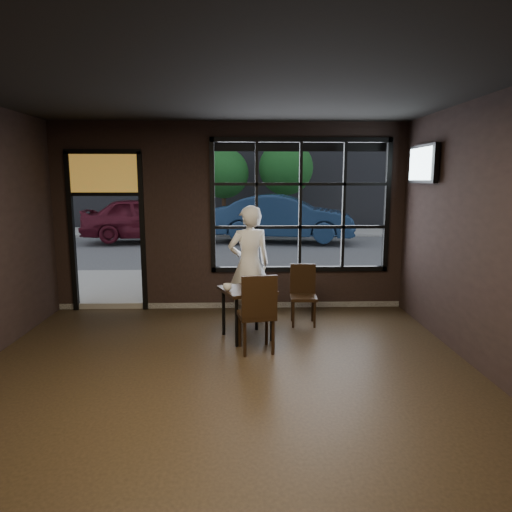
{
  "coord_description": "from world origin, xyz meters",
  "views": [
    {
      "loc": [
        0.2,
        -4.31,
        2.25
      ],
      "look_at": [
        0.4,
        2.2,
        1.15
      ],
      "focal_mm": 32.0,
      "sensor_mm": 36.0,
      "label": 1
    }
  ],
  "objects_px": {
    "cafe_table": "(247,313)",
    "man": "(249,265)",
    "chair_near": "(256,312)",
    "navy_car": "(284,218)"
  },
  "relations": [
    {
      "from": "navy_car",
      "to": "chair_near",
      "type": "bearing_deg",
      "value": -177.45
    },
    {
      "from": "chair_near",
      "to": "man",
      "type": "height_order",
      "value": "man"
    },
    {
      "from": "man",
      "to": "cafe_table",
      "type": "bearing_deg",
      "value": 72.12
    },
    {
      "from": "cafe_table",
      "to": "chair_near",
      "type": "height_order",
      "value": "chair_near"
    },
    {
      "from": "cafe_table",
      "to": "man",
      "type": "relative_size",
      "value": 0.39
    },
    {
      "from": "cafe_table",
      "to": "navy_car",
      "type": "relative_size",
      "value": 0.15
    },
    {
      "from": "chair_near",
      "to": "man",
      "type": "bearing_deg",
      "value": -96.98
    },
    {
      "from": "cafe_table",
      "to": "navy_car",
      "type": "distance_m",
      "value": 9.98
    },
    {
      "from": "chair_near",
      "to": "man",
      "type": "relative_size",
      "value": 0.57
    },
    {
      "from": "cafe_table",
      "to": "navy_car",
      "type": "bearing_deg",
      "value": 59.8
    }
  ]
}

